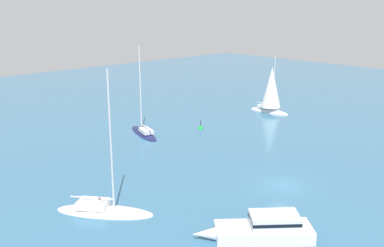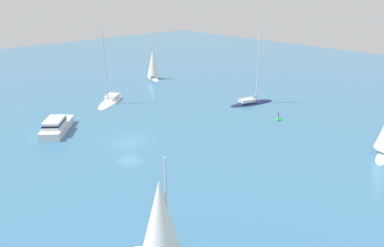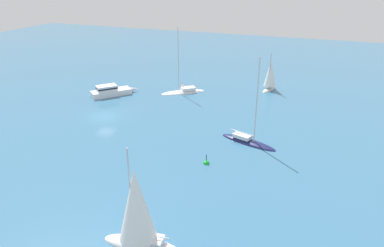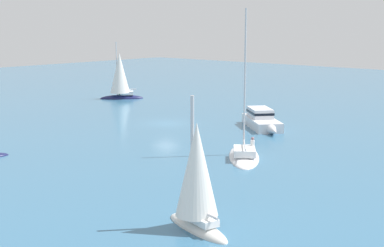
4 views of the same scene
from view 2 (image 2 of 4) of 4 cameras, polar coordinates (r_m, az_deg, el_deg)
name	(u,v)px [view 2 (image 2 of 4)]	position (r m, az deg, el deg)	size (l,w,h in m)	color
ground_plane	(129,142)	(42.21, -10.07, -2.88)	(160.00, 160.00, 0.00)	teal
powerboat	(57,125)	(47.36, -20.71, -0.27)	(7.46, 6.71, 1.87)	white
sloop	(160,230)	(23.24, -5.17, -16.53)	(5.22, 5.47, 8.29)	#191E4C
ketch	(153,66)	(69.90, -6.25, 9.06)	(4.97, 2.65, 7.20)	silver
yacht	(111,101)	(57.23, -12.85, 3.54)	(6.66, 7.65, 11.78)	white
sloop_1	(251,102)	(55.67, 9.41, 3.33)	(3.95, 7.80, 11.44)	#191E4C
channel_buoy	(278,120)	(49.56, 13.55, 0.54)	(0.73, 0.73, 1.48)	green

